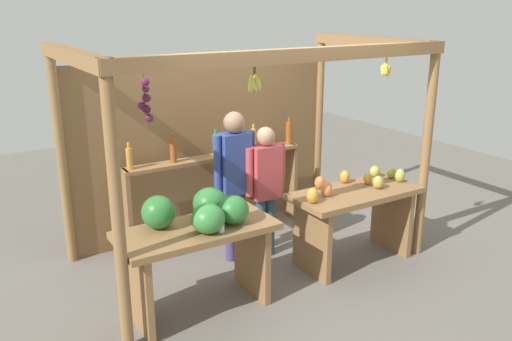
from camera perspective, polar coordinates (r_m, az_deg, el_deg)
The scene contains 7 objects.
ground_plane at distance 6.01m, azimuth -0.94°, elevation -9.14°, with size 12.00×12.00×0.00m, color slate.
market_stall at distance 5.91m, azimuth -3.24°, elevation 4.30°, with size 3.48×1.95×2.33m.
fruit_counter_left at distance 4.76m, azimuth -6.09°, elevation -6.55°, with size 1.41×0.68×1.11m.
fruit_counter_right at distance 5.77m, azimuth 10.55°, elevation -3.85°, with size 1.41×0.65×0.97m.
bottle_shelf_unit at distance 6.27m, azimuth -4.21°, elevation -0.18°, with size 2.23×0.22×1.34m.
vendor_man at distance 5.59m, azimuth -2.29°, elevation -0.28°, with size 0.48×0.22×1.64m.
vendor_woman at distance 5.70m, azimuth 1.01°, elevation -1.20°, with size 0.48×0.20×1.47m.
Camera 1 is at (-2.74, -4.62, 2.68)m, focal length 37.34 mm.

